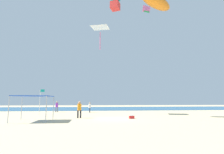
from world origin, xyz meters
TOP-DOWN VIEW (x-y plane):
  - ground at (0.00, 0.00)m, footprint 110.00×110.00m
  - ocean_strip at (0.00, 25.71)m, footprint 110.00×20.63m
  - canopy_tent at (-7.85, -1.34)m, footprint 3.25×3.01m
  - person_near_tent at (-3.65, 1.30)m, footprint 0.48×0.45m
  - person_leftmost at (-8.23, 12.31)m, footprint 0.48×0.43m
  - person_central at (-2.64, 10.52)m, footprint 0.39×0.44m
  - banner_flag at (-9.32, 6.28)m, footprint 0.61×0.06m
  - cooler_box at (2.05, 0.01)m, footprint 0.57×0.37m
  - kite_diamond_white at (-1.14, 7.77)m, footprint 3.29×3.29m
  - kite_box_teal at (0.71, 3.49)m, footprint 1.54×1.55m
  - kite_inflatable_orange at (6.88, 4.43)m, footprint 6.55×5.34m
  - kite_parafoil_pink at (8.53, 14.28)m, footprint 2.47×3.59m

SIDE VIEW (x-z plane):
  - ground at x=0.00m, z-range -0.10..0.00m
  - ocean_strip at x=0.00m, z-range 0.00..0.03m
  - cooler_box at x=2.05m, z-range 0.00..0.35m
  - person_central at x=-2.64m, z-range 0.14..1.79m
  - person_leftmost at x=-8.23m, z-range 0.16..1.96m
  - person_near_tent at x=-3.65m, z-range 0.16..2.04m
  - banner_flag at x=-9.32m, z-range 0.37..3.84m
  - canopy_tent at x=-7.85m, z-range 1.09..3.49m
  - kite_diamond_white at x=-1.14m, z-range 11.34..15.07m
  - kite_box_teal at x=0.71m, z-range 14.27..16.71m
  - kite_inflatable_orange at x=6.88m, z-range 15.09..17.61m
  - kite_parafoil_pink at x=8.53m, z-range 19.18..21.66m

